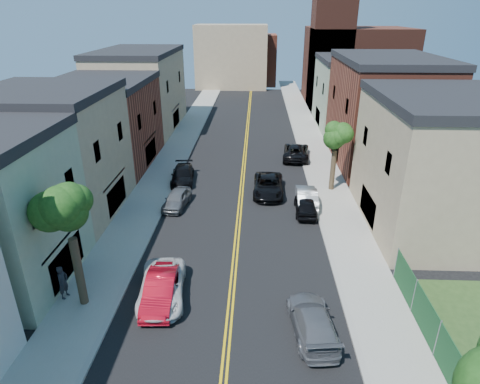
# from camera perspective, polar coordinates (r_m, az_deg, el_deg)

# --- Properties ---
(sidewalk_left) EXTENTS (3.20, 100.00, 0.15)m
(sidewalk_left) POSITION_cam_1_polar(r_m,az_deg,el_deg) (46.67, -9.08, 5.62)
(sidewalk_left) COLOR gray
(sidewalk_left) RESTS_ON ground
(sidewalk_right) EXTENTS (3.20, 100.00, 0.15)m
(sidewalk_right) POSITION_cam_1_polar(r_m,az_deg,el_deg) (46.25, 10.58, 5.33)
(sidewalk_right) COLOR gray
(sidewalk_right) RESTS_ON ground
(curb_left) EXTENTS (0.30, 100.00, 0.15)m
(curb_left) POSITION_cam_1_polar(r_m,az_deg,el_deg) (46.36, -6.95, 5.62)
(curb_left) COLOR gray
(curb_left) RESTS_ON ground
(curb_right) EXTENTS (0.30, 100.00, 0.15)m
(curb_right) POSITION_cam_1_polar(r_m,az_deg,el_deg) (46.03, 8.42, 5.40)
(curb_right) COLOR gray
(curb_right) RESTS_ON ground
(bldg_left_tan_near) EXTENTS (9.00, 10.00, 9.00)m
(bldg_left_tan_near) POSITION_cam_1_polar(r_m,az_deg,el_deg) (33.78, -24.66, 4.41)
(bldg_left_tan_near) COLOR #998466
(bldg_left_tan_near) RESTS_ON ground
(bldg_left_brick) EXTENTS (9.00, 12.00, 8.00)m
(bldg_left_brick) POSITION_cam_1_polar(r_m,az_deg,el_deg) (43.55, -18.40, 8.75)
(bldg_left_brick) COLOR brown
(bldg_left_brick) RESTS_ON ground
(bldg_left_tan_far) EXTENTS (9.00, 16.00, 9.50)m
(bldg_left_tan_far) POSITION_cam_1_polar(r_m,az_deg,el_deg) (56.40, -13.71, 13.34)
(bldg_left_tan_far) COLOR #998466
(bldg_left_tan_far) RESTS_ON ground
(bldg_right_tan) EXTENTS (9.00, 12.00, 9.00)m
(bldg_right_tan) POSITION_cam_1_polar(r_m,az_deg,el_deg) (31.87, 25.87, 3.08)
(bldg_right_tan) COLOR #998466
(bldg_right_tan) RESTS_ON ground
(bldg_right_brick) EXTENTS (9.00, 14.00, 10.00)m
(bldg_right_brick) POSITION_cam_1_polar(r_m,az_deg,el_deg) (44.37, 19.35, 10.23)
(bldg_right_brick) COLOR brown
(bldg_right_brick) RESTS_ON ground
(bldg_right_palegrn) EXTENTS (9.00, 12.00, 8.50)m
(bldg_right_palegrn) POSITION_cam_1_polar(r_m,az_deg,el_deg) (57.78, 15.50, 12.90)
(bldg_right_palegrn) COLOR gray
(bldg_right_palegrn) RESTS_ON ground
(church) EXTENTS (16.20, 14.20, 22.60)m
(church) POSITION_cam_1_polar(r_m,az_deg,el_deg) (72.44, 15.11, 17.46)
(church) COLOR #4C2319
(church) RESTS_ON ground
(backdrop_left) EXTENTS (14.00, 8.00, 12.00)m
(backdrop_left) POSITION_cam_1_polar(r_m,az_deg,el_deg) (85.99, -1.18, 18.32)
(backdrop_left) COLOR #998466
(backdrop_left) RESTS_ON ground
(backdrop_center) EXTENTS (10.00, 8.00, 10.00)m
(backdrop_center) POSITION_cam_1_polar(r_m,az_deg,el_deg) (89.92, 1.66, 17.93)
(backdrop_center) COLOR brown
(backdrop_center) RESTS_ON ground
(fence_right) EXTENTS (0.04, 15.00, 1.90)m
(fence_right) POSITION_cam_1_polar(r_m,az_deg,el_deg) (20.42, 27.38, -20.71)
(fence_right) COLOR #143F1E
(fence_right) RESTS_ON sidewalk_right
(tree_left_mid) EXTENTS (5.20, 5.20, 9.29)m
(tree_left_mid) POSITION_cam_1_polar(r_m,az_deg,el_deg) (21.22, -23.28, -0.22)
(tree_left_mid) COLOR #382D1C
(tree_left_mid) RESTS_ON sidewalk_left
(tree_right_far) EXTENTS (4.40, 4.40, 8.03)m
(tree_right_far) POSITION_cam_1_polar(r_m,az_deg,el_deg) (35.19, 13.40, 8.85)
(tree_right_far) COLOR #382D1C
(tree_right_far) RESTS_ON sidewalk_right
(red_sedan) EXTENTS (1.81, 4.62, 1.50)m
(red_sedan) POSITION_cam_1_polar(r_m,az_deg,el_deg) (23.17, -10.98, -13.20)
(red_sedan) COLOR #B70C1D
(red_sedan) RESTS_ON ground
(white_pickup) EXTENTS (2.99, 5.42, 1.44)m
(white_pickup) POSITION_cam_1_polar(r_m,az_deg,el_deg) (23.39, -10.83, -12.87)
(white_pickup) COLOR silver
(white_pickup) RESTS_ON ground
(grey_car_left) EXTENTS (2.15, 4.20, 1.37)m
(grey_car_left) POSITION_cam_1_polar(r_m,az_deg,el_deg) (33.32, -8.80, -0.94)
(grey_car_left) COLOR #53565B
(grey_car_left) RESTS_ON ground
(black_car_left) EXTENTS (2.38, 4.96, 1.39)m
(black_car_left) POSITION_cam_1_polar(r_m,az_deg,el_deg) (38.02, -8.01, 2.36)
(black_car_left) COLOR black
(black_car_left) RESTS_ON ground
(grey_car_right) EXTENTS (2.46, 5.01, 1.40)m
(grey_car_right) POSITION_cam_1_polar(r_m,az_deg,el_deg) (21.25, 10.06, -17.28)
(grey_car_right) COLOR #5A5C62
(grey_car_right) RESTS_ON ground
(black_car_right) EXTENTS (1.76, 4.14, 1.40)m
(black_car_right) POSITION_cam_1_polar(r_m,az_deg,el_deg) (32.28, 9.16, -1.79)
(black_car_right) COLOR black
(black_car_right) RESTS_ON ground
(silver_car_right) EXTENTS (1.75, 4.61, 1.50)m
(silver_car_right) POSITION_cam_1_polar(r_m,az_deg,el_deg) (33.56, 9.24, -0.66)
(silver_car_right) COLOR #B8BCC1
(silver_car_right) RESTS_ON ground
(dark_car_right_far) EXTENTS (3.18, 5.90, 1.57)m
(dark_car_right_far) POSITION_cam_1_polar(r_m,az_deg,el_deg) (44.26, 7.82, 5.64)
(dark_car_right_far) COLOR black
(dark_car_right_far) RESTS_ON ground
(black_suv_lane) EXTENTS (2.64, 5.50, 1.51)m
(black_suv_lane) POSITION_cam_1_polar(r_m,az_deg,el_deg) (35.29, 3.96, 0.90)
(black_suv_lane) COLOR black
(black_suv_lane) RESTS_ON ground
(pedestrian_left) EXTENTS (0.58, 0.78, 1.94)m
(pedestrian_left) POSITION_cam_1_polar(r_m,az_deg,el_deg) (24.61, -23.44, -11.46)
(pedestrian_left) COLOR #23242A
(pedestrian_left) RESTS_ON sidewalk_left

